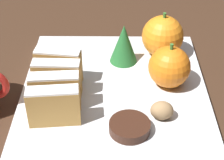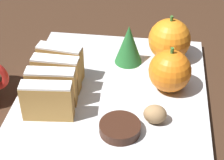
{
  "view_description": "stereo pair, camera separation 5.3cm",
  "coord_description": "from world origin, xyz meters",
  "px_view_note": "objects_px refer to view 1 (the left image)",
  "views": [
    {
      "loc": [
        0.0,
        -0.43,
        0.36
      ],
      "look_at": [
        0.0,
        0.0,
        0.04
      ],
      "focal_mm": 60.0,
      "sensor_mm": 36.0,
      "label": 1
    },
    {
      "loc": [
        0.06,
        -0.42,
        0.36
      ],
      "look_at": [
        0.0,
        0.0,
        0.04
      ],
      "focal_mm": 60.0,
      "sensor_mm": 36.0,
      "label": 2
    }
  ],
  "objects_px": {
    "orange_near": "(167,67)",
    "orange_far": "(160,36)",
    "walnut": "(159,110)",
    "chocolate_cookie": "(127,127)"
  },
  "relations": [
    {
      "from": "orange_near",
      "to": "orange_far",
      "type": "xyz_separation_m",
      "value": [
        -0.0,
        0.08,
        0.0
      ]
    },
    {
      "from": "orange_far",
      "to": "orange_near",
      "type": "bearing_deg",
      "value": -88.77
    },
    {
      "from": "orange_near",
      "to": "walnut",
      "type": "relative_size",
      "value": 2.26
    },
    {
      "from": "orange_near",
      "to": "chocolate_cookie",
      "type": "xyz_separation_m",
      "value": [
        -0.06,
        -0.1,
        -0.02
      ]
    },
    {
      "from": "chocolate_cookie",
      "to": "orange_far",
      "type": "bearing_deg",
      "value": 72.34
    },
    {
      "from": "orange_far",
      "to": "chocolate_cookie",
      "type": "bearing_deg",
      "value": -107.66
    },
    {
      "from": "orange_far",
      "to": "walnut",
      "type": "bearing_deg",
      "value": -95.44
    },
    {
      "from": "orange_near",
      "to": "orange_far",
      "type": "height_order",
      "value": "orange_far"
    },
    {
      "from": "walnut",
      "to": "chocolate_cookie",
      "type": "height_order",
      "value": "walnut"
    },
    {
      "from": "orange_far",
      "to": "walnut",
      "type": "height_order",
      "value": "orange_far"
    }
  ]
}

